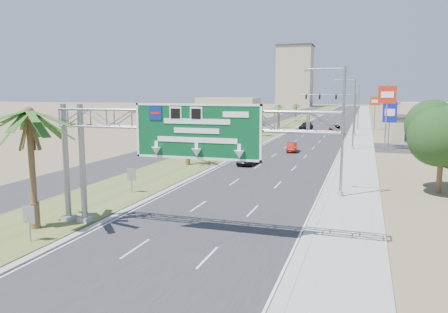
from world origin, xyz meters
TOP-DOWN VIEW (x-y plane):
  - road at (0.00, 110.00)m, footprint 12.00×300.00m
  - sidewalk_right at (8.50, 110.00)m, footprint 4.00×300.00m
  - median_grass at (-10.00, 110.00)m, footprint 7.00×300.00m
  - opposing_road at (-17.00, 110.00)m, footprint 8.00×300.00m
  - sign_gantry at (-1.06, 9.93)m, footprint 16.75×1.24m
  - palm_near at (-9.20, 8.00)m, footprint 5.70×5.70m
  - palm_row_b at (-9.50, 32.00)m, footprint 3.99×3.99m
  - palm_row_c at (-9.50, 48.00)m, footprint 3.99×3.99m
  - palm_row_d at (-9.50, 66.00)m, footprint 3.99×3.99m
  - palm_row_e at (-9.50, 85.00)m, footprint 3.99×3.99m
  - palm_row_f at (-9.50, 110.00)m, footprint 3.99×3.99m
  - streetlight_near at (7.30, 22.00)m, footprint 3.27×0.44m
  - streetlight_mid at (7.30, 52.00)m, footprint 3.27×0.44m
  - streetlight_far at (7.30, 88.00)m, footprint 3.27×0.44m
  - signal_mast at (5.17, 71.97)m, footprint 10.28×0.71m
  - oak_near at (15.00, 26.00)m, footprint 4.50×4.50m
  - median_signback_a at (-7.80, 6.00)m, footprint 0.75×0.08m
  - median_signback_b at (-8.50, 18.00)m, footprint 0.75×0.08m
  - tower_distant at (-32.00, 250.00)m, footprint 20.00×16.00m
  - building_distant_left at (-45.00, 160.00)m, footprint 24.00×14.00m
  - building_distant_right at (30.00, 140.00)m, footprint 20.00×12.00m
  - car_left_lane at (-3.26, 34.80)m, footprint 1.96×4.50m
  - car_mid_lane at (-0.38, 47.14)m, footprint 1.87×4.03m
  - car_right_lane at (3.57, 76.61)m, footprint 3.23×6.10m
  - car_far at (-3.33, 84.80)m, footprint 2.80×5.62m
  - pole_sign_red_near at (11.82, 52.94)m, footprint 2.42×0.72m
  - pole_sign_blue at (12.46, 56.69)m, footprint 2.01×0.39m
  - pole_sign_red_far at (10.92, 88.00)m, footprint 2.21×0.39m

SIDE VIEW (x-z plane):
  - road at x=0.00m, z-range 0.00..0.02m
  - opposing_road at x=-17.00m, z-range 0.00..0.02m
  - sidewalk_right at x=8.50m, z-range 0.00..0.10m
  - median_grass at x=-10.00m, z-range 0.00..0.12m
  - car_mid_lane at x=-0.38m, z-range 0.00..1.28m
  - car_left_lane at x=-3.26m, z-range 0.00..1.51m
  - car_far at x=-3.33m, z-range 0.00..1.57m
  - car_right_lane at x=3.57m, z-range 0.00..1.63m
  - median_signback_a at x=-7.80m, z-range 0.41..2.49m
  - median_signback_b at x=-8.50m, z-range 0.41..2.49m
  - building_distant_right at x=30.00m, z-range 0.00..5.00m
  - building_distant_left at x=-45.00m, z-range 0.00..6.00m
  - palm_row_d at x=-9.50m, z-range 1.69..7.14m
  - oak_near at x=15.00m, z-range 1.13..7.93m
  - streetlight_near at x=7.30m, z-range -0.31..9.69m
  - streetlight_mid at x=7.30m, z-range -0.31..9.69m
  - streetlight_far at x=7.30m, z-range -0.31..9.69m
  - palm_row_f at x=-9.50m, z-range 1.83..7.58m
  - signal_mast at x=5.17m, z-range 0.85..8.85m
  - palm_row_b at x=-9.50m, z-range 1.93..7.87m
  - pole_sign_blue at x=12.46m, z-range 1.52..8.40m
  - palm_row_e at x=-9.50m, z-range 2.02..8.16m
  - palm_row_c at x=-9.50m, z-range 2.29..9.04m
  - pole_sign_red_far at x=10.92m, z-range 2.07..9.42m
  - sign_gantry at x=-1.06m, z-range 2.31..9.81m
  - palm_near at x=-9.20m, z-range 2.76..11.11m
  - pole_sign_red_near at x=11.82m, z-range 2.65..11.84m
  - tower_distant at x=-32.00m, z-range 0.00..35.00m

